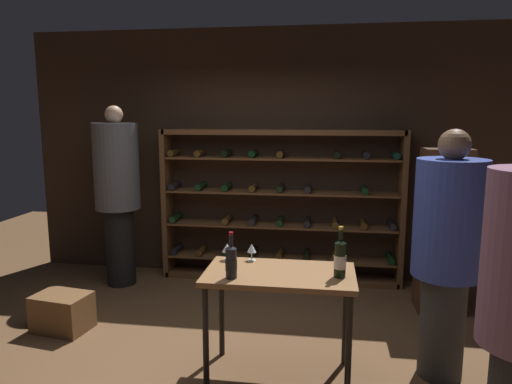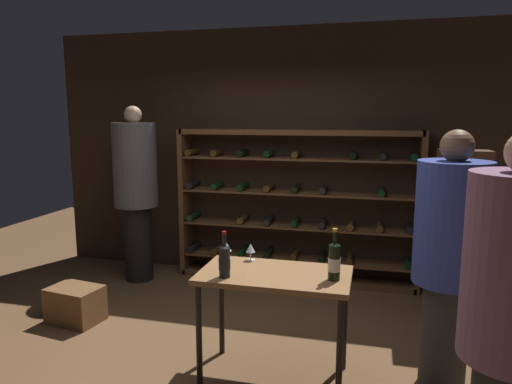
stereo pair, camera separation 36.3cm
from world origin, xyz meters
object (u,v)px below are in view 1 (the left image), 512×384
(person_guest_blue_shirt, at_px, (117,188))
(wine_crate, at_px, (62,312))
(wine_glass_stemmed_right, at_px, (227,248))
(wine_bottle_amber_reserve, at_px, (231,261))
(wine_rack, at_px, (279,207))
(person_bystander_dark_jacket, at_px, (448,246))
(display_cabinet, at_px, (442,231))
(tasting_table, at_px, (280,284))
(wine_bottle_black_capsule, at_px, (340,258))
(wine_glass_stemmed_left, at_px, (252,249))

(person_guest_blue_shirt, xyz_separation_m, wine_crate, (-0.02, -1.21, -0.97))
(person_guest_blue_shirt, distance_m, wine_glass_stemmed_right, 2.16)
(wine_bottle_amber_reserve, height_order, wine_glass_stemmed_right, wine_bottle_amber_reserve)
(wine_rack, bearing_deg, person_bystander_dark_jacket, -53.60)
(display_cabinet, bearing_deg, wine_bottle_amber_reserve, -137.58)
(tasting_table, bearing_deg, person_bystander_dark_jacket, 9.33)
(wine_rack, bearing_deg, display_cabinet, -21.03)
(wine_crate, bearing_deg, person_guest_blue_shirt, 88.91)
(wine_rack, relative_size, person_bystander_dark_jacket, 1.52)
(person_guest_blue_shirt, distance_m, person_bystander_dark_jacket, 3.54)
(wine_bottle_black_capsule, bearing_deg, wine_crate, 167.91)
(person_guest_blue_shirt, bearing_deg, wine_bottle_black_capsule, -44.08)
(tasting_table, bearing_deg, wine_crate, 166.74)
(wine_bottle_amber_reserve, distance_m, wine_glass_stemmed_right, 0.41)
(wine_rack, height_order, wine_crate, wine_rack)
(wine_glass_stemmed_right, xyz_separation_m, wine_glass_stemmed_left, (0.19, 0.02, -0.00))
(wine_bottle_black_capsule, xyz_separation_m, wine_glass_stemmed_left, (-0.67, 0.28, -0.04))
(wine_crate, bearing_deg, wine_glass_stemmed_left, -7.79)
(wine_glass_stemmed_left, bearing_deg, tasting_table, -44.01)
(person_bystander_dark_jacket, height_order, wine_crate, person_bystander_dark_jacket)
(tasting_table, distance_m, wine_glass_stemmed_right, 0.52)
(wine_rack, distance_m, wine_bottle_amber_reserve, 2.29)
(wine_bottle_amber_reserve, xyz_separation_m, wine_glass_stemmed_right, (-0.11, 0.39, -0.03))
(display_cabinet, bearing_deg, wine_rack, 158.97)
(wine_crate, xyz_separation_m, wine_bottle_black_capsule, (2.46, -0.53, 0.79))
(display_cabinet, distance_m, wine_glass_stemmed_right, 2.28)
(wine_bottle_black_capsule, bearing_deg, wine_bottle_amber_reserve, -170.18)
(tasting_table, relative_size, person_guest_blue_shirt, 0.53)
(wine_crate, height_order, wine_bottle_amber_reserve, wine_bottle_amber_reserve)
(wine_crate, xyz_separation_m, display_cabinet, (3.50, 0.98, 0.65))
(display_cabinet, distance_m, wine_bottle_amber_reserve, 2.43)
(wine_rack, distance_m, wine_glass_stemmed_left, 1.87)
(wine_bottle_amber_reserve, distance_m, wine_glass_stemmed_left, 0.42)
(tasting_table, height_order, display_cabinet, display_cabinet)
(person_bystander_dark_jacket, bearing_deg, wine_glass_stemmed_left, 139.11)
(wine_bottle_amber_reserve, xyz_separation_m, wine_glass_stemmed_left, (0.08, 0.41, -0.03))
(wine_crate, bearing_deg, wine_bottle_black_capsule, -12.09)
(wine_glass_stemmed_left, bearing_deg, display_cabinet, 35.60)
(wine_glass_stemmed_right, height_order, wine_glass_stemmed_left, same)
(wine_crate, distance_m, wine_bottle_amber_reserve, 1.99)
(wine_rack, bearing_deg, tasting_table, -84.32)
(wine_rack, distance_m, person_guest_blue_shirt, 1.86)
(wine_crate, bearing_deg, wine_bottle_amber_reserve, -20.98)
(wine_bottle_black_capsule, height_order, wine_glass_stemmed_right, wine_bottle_black_capsule)
(wine_glass_stemmed_right, bearing_deg, wine_glass_stemmed_left, 5.20)
(person_guest_blue_shirt, bearing_deg, person_bystander_dark_jacket, -33.54)
(display_cabinet, xyz_separation_m, wine_glass_stemmed_left, (-1.71, -1.23, 0.10))
(wine_crate, bearing_deg, wine_rack, 41.77)
(tasting_table, bearing_deg, display_cabinet, 44.80)
(person_guest_blue_shirt, height_order, display_cabinet, person_guest_blue_shirt)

